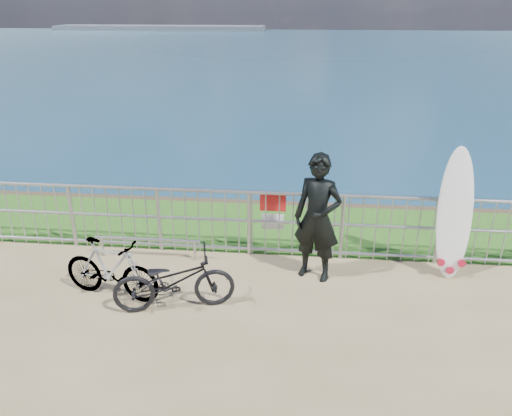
# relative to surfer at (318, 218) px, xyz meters

# --- Properties ---
(grass_strip) EXTENTS (120.00, 120.00, 0.00)m
(grass_strip) POSITION_rel_surfer_xyz_m (-0.58, 1.72, -0.96)
(grass_strip) COLOR #265D19
(grass_strip) RESTS_ON ground
(seascape) EXTENTS (260.00, 260.00, 5.00)m
(seascape) POSITION_rel_surfer_xyz_m (-44.33, 146.50, -5.00)
(seascape) COLOR brown
(seascape) RESTS_ON ground
(railing) EXTENTS (10.06, 0.10, 1.13)m
(railing) POSITION_rel_surfer_xyz_m (-0.57, 0.62, -0.39)
(railing) COLOR #9A9DA2
(railing) RESTS_ON ground
(surfer) EXTENTS (0.82, 0.68, 1.94)m
(surfer) POSITION_rel_surfer_xyz_m (0.00, 0.00, 0.00)
(surfer) COLOR black
(surfer) RESTS_ON ground
(surfboard) EXTENTS (0.52, 0.46, 1.99)m
(surfboard) POSITION_rel_surfer_xyz_m (2.02, 0.31, -0.05)
(surfboard) COLOR white
(surfboard) RESTS_ON ground
(bicycle_near) EXTENTS (1.72, 0.98, 0.86)m
(bicycle_near) POSITION_rel_surfer_xyz_m (-1.90, -1.06, -0.54)
(bicycle_near) COLOR black
(bicycle_near) RESTS_ON ground
(bicycle_far) EXTENTS (1.53, 0.72, 0.89)m
(bicycle_far) POSITION_rel_surfer_xyz_m (-2.85, -0.87, -0.52)
(bicycle_far) COLOR black
(bicycle_far) RESTS_ON ground
(bike_rack) EXTENTS (1.75, 0.05, 0.36)m
(bike_rack) POSITION_rel_surfer_xyz_m (-2.71, 0.30, -0.67)
(bike_rack) COLOR #9A9DA2
(bike_rack) RESTS_ON ground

